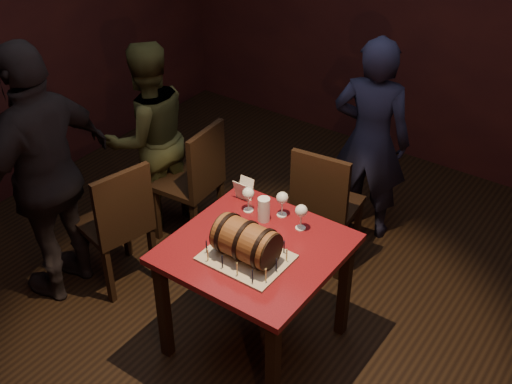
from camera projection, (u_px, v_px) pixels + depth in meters
room_shell at (262, 129)px, 3.30m from camera, size 5.04×5.04×2.80m
pub_table at (256, 261)px, 3.60m from camera, size 0.90×0.90×0.75m
cake_board at (246, 258)px, 3.45m from camera, size 0.45×0.35×0.01m
barrel_cake at (246, 241)px, 3.38m from camera, size 0.39×0.23×0.23m
birthday_candles at (246, 251)px, 3.42m from camera, size 0.40×0.30×0.09m
wine_glass_left at (248, 194)px, 3.75m from camera, size 0.07×0.07×0.16m
wine_glass_mid at (282, 199)px, 3.71m from camera, size 0.07×0.07×0.16m
wine_glass_right at (301, 212)px, 3.61m from camera, size 0.07×0.07×0.16m
pint_of_ale at (264, 210)px, 3.70m from camera, size 0.07×0.07×0.15m
menu_card at (244, 190)px, 3.89m from camera, size 0.10×0.05×0.13m
chair_back at (324, 202)px, 4.29m from camera, size 0.44×0.44×0.93m
chair_left_rear at (196, 178)px, 4.54m from camera, size 0.43×0.43×0.93m
chair_left_front at (119, 221)px, 4.11m from camera, size 0.48×0.48×0.93m
person_back at (370, 140)px, 4.50m from camera, size 0.62×0.48×1.52m
person_left_rear at (148, 137)px, 4.63m from camera, size 0.76×0.84×1.43m
person_left_front at (47, 175)px, 3.92m from camera, size 0.51×1.05×1.73m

